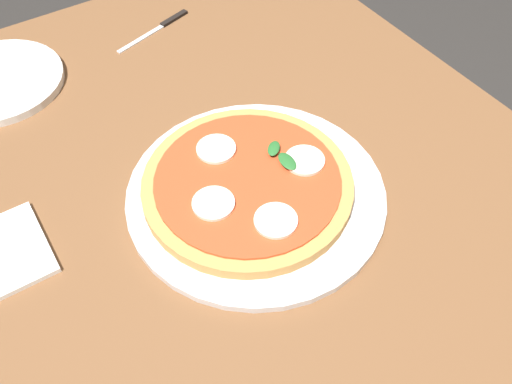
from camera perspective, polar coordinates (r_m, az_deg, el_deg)
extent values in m
cube|color=brown|center=(0.77, 1.50, -4.93)|extent=(1.36, 0.94, 0.04)
cube|color=brown|center=(1.52, 0.89, 9.68)|extent=(0.07, 0.07, 0.68)
cylinder|color=silver|center=(0.79, 0.00, -0.19)|extent=(0.37, 0.37, 0.01)
cylinder|color=tan|center=(0.78, -0.89, 0.75)|extent=(0.30, 0.30, 0.02)
cylinder|color=#CC4723|center=(0.77, -0.89, 1.28)|extent=(0.26, 0.26, 0.00)
cylinder|color=white|center=(0.80, -4.46, 4.36)|extent=(0.06, 0.06, 0.00)
cylinder|color=white|center=(0.74, -4.45, -1.17)|extent=(0.06, 0.06, 0.00)
cylinder|color=white|center=(0.72, 1.79, -3.12)|extent=(0.06, 0.06, 0.00)
cylinder|color=white|center=(0.79, 5.07, 3.30)|extent=(0.06, 0.06, 0.00)
ellipsoid|color=#286B2D|center=(0.78, 3.26, 3.22)|extent=(0.04, 0.02, 0.00)
ellipsoid|color=#286B2D|center=(0.80, 1.86, 4.56)|extent=(0.03, 0.03, 0.00)
cube|color=white|center=(0.80, -24.08, -5.53)|extent=(0.13, 0.09, 0.01)
cube|color=black|center=(1.14, -8.51, 17.43)|extent=(0.03, 0.06, 0.01)
cube|color=silver|center=(1.09, -11.89, 15.29)|extent=(0.04, 0.11, 0.00)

